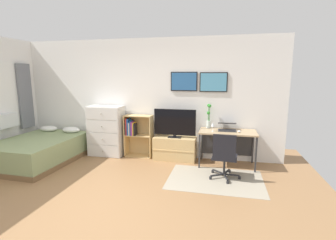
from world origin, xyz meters
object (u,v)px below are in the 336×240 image
object	(u,v)px
dresser	(106,131)
tv_stand	(175,148)
bed	(39,150)
bamboo_vase	(209,117)
office_chair	(224,155)
wine_glass	(213,125)
desk	(227,136)
laptop	(227,127)
computer_mouse	(239,131)
television	(175,123)
bookshelf	(136,133)

from	to	relation	value
dresser	tv_stand	size ratio (longest dim) A/B	1.26
bed	bamboo_vase	bearing A→B (deg)	15.33
bed	office_chair	size ratio (longest dim) A/B	2.32
bed	wine_glass	size ratio (longest dim) A/B	11.07
desk	laptop	world-z (taller)	laptop
dresser	office_chair	xyz separation A→B (m)	(2.73, -0.86, -0.13)
tv_stand	computer_mouse	world-z (taller)	computer_mouse
television	desk	xyz separation A→B (m)	(1.14, -0.01, -0.23)
bed	bookshelf	size ratio (longest dim) A/B	2.05
desk	bed	bearing A→B (deg)	-169.39
desk	computer_mouse	distance (m)	0.30
television	bed	bearing A→B (deg)	-165.15
tv_stand	desk	xyz separation A→B (m)	(1.14, -0.03, 0.35)
bookshelf	television	distance (m)	0.97
computer_mouse	bookshelf	bearing A→B (deg)	174.46
bed	bamboo_vase	xyz separation A→B (m)	(3.60, 0.90, 0.71)
bed	wine_glass	bearing A→B (deg)	10.02
dresser	bamboo_vase	xyz separation A→B (m)	(2.37, 0.13, 0.39)
laptop	television	bearing A→B (deg)	178.45
bookshelf	laptop	distance (m)	2.06
dresser	bamboo_vase	size ratio (longest dim) A/B	2.23
television	office_chair	distance (m)	1.43
tv_stand	bamboo_vase	world-z (taller)	bamboo_vase
tv_stand	laptop	xyz separation A→B (m)	(1.12, -0.02, 0.54)
dresser	television	world-z (taller)	dresser
bamboo_vase	wine_glass	xyz separation A→B (m)	(0.11, -0.33, -0.10)
dresser	desk	bearing A→B (deg)	-0.37
wine_glass	bookshelf	bearing A→B (deg)	171.28
laptop	tv_stand	bearing A→B (deg)	177.30
bookshelf	television	xyz separation A→B (m)	(0.93, -0.08, 0.28)
computer_mouse	wine_glass	xyz separation A→B (m)	(-0.53, -0.05, 0.12)
bed	dresser	world-z (taller)	dresser
bookshelf	bed	bearing A→B (deg)	-156.63
tv_stand	desk	bearing A→B (deg)	-1.66
laptop	wine_glass	distance (m)	0.36
tv_stand	bamboo_vase	xyz separation A→B (m)	(0.73, 0.12, 0.72)
bed	wine_glass	distance (m)	3.79
computer_mouse	tv_stand	bearing A→B (deg)	173.08
television	desk	bearing A→B (deg)	-0.53
bookshelf	television	world-z (taller)	television
wine_glass	desk	bearing A→B (deg)	30.64
dresser	bookshelf	size ratio (longest dim) A/B	1.21
desk	computer_mouse	world-z (taller)	computer_mouse
television	desk	distance (m)	1.16
dresser	desk	distance (m)	2.78
desk	bookshelf	bearing A→B (deg)	177.51
office_chair	computer_mouse	distance (m)	0.82
bookshelf	bamboo_vase	xyz separation A→B (m)	(1.65, 0.06, 0.43)
bed	laptop	size ratio (longest dim) A/B	4.86
television	computer_mouse	bearing A→B (deg)	-5.99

